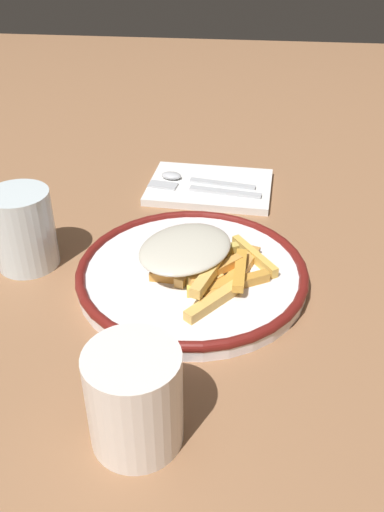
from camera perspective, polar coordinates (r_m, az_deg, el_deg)
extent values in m
plane|color=#966745|center=(0.66, 0.00, -2.68)|extent=(2.60, 2.60, 0.00)
cylinder|color=white|center=(0.65, 0.00, -2.08)|extent=(0.27, 0.27, 0.02)
torus|color=maroon|center=(0.65, 0.00, -1.47)|extent=(0.28, 0.28, 0.01)
cube|color=#EEC652|center=(0.64, -0.37, -1.44)|extent=(0.09, 0.02, 0.01)
cube|color=gold|center=(0.62, 5.06, -1.48)|extent=(0.07, 0.01, 0.01)
cube|color=#CD9043|center=(0.65, 5.46, -1.20)|extent=(0.09, 0.04, 0.01)
cube|color=gold|center=(0.68, -1.58, 1.00)|extent=(0.05, 0.06, 0.01)
cube|color=#E3B459|center=(0.65, 0.73, -0.91)|extent=(0.06, 0.06, 0.01)
cube|color=gold|center=(0.62, 2.56, -1.55)|extent=(0.06, 0.06, 0.01)
cube|color=gold|center=(0.67, -0.13, 0.33)|extent=(0.06, 0.05, 0.01)
cube|color=gold|center=(0.67, -0.63, 0.28)|extent=(0.09, 0.02, 0.01)
cube|color=gold|center=(0.62, 4.66, -2.88)|extent=(0.05, 0.08, 0.01)
cube|color=#E8B94F|center=(0.67, 6.56, 0.01)|extent=(0.08, 0.06, 0.01)
cube|color=#D4B652|center=(0.65, 1.26, 0.21)|extent=(0.05, 0.08, 0.01)
cube|color=orange|center=(0.62, 0.01, -2.41)|extent=(0.02, 0.09, 0.01)
cube|color=#E3C263|center=(0.66, -0.54, 0.79)|extent=(0.06, 0.06, 0.01)
cube|color=gold|center=(0.61, 3.12, -3.39)|extent=(0.07, 0.04, 0.01)
cube|color=#F3B55F|center=(0.64, 0.38, -1.24)|extent=(0.08, 0.03, 0.01)
cube|color=#E6B256|center=(0.59, 2.23, -4.80)|extent=(0.07, 0.06, 0.01)
cube|color=gold|center=(0.67, 3.17, 0.24)|extent=(0.06, 0.06, 0.01)
cube|color=gold|center=(0.64, -1.01, -1.17)|extent=(0.04, 0.07, 0.01)
cube|color=#E5B65A|center=(0.60, 1.61, -2.16)|extent=(0.07, 0.03, 0.01)
ellipsoid|color=beige|center=(0.64, -0.65, 1.05)|extent=(0.15, 0.15, 0.02)
cube|color=white|center=(0.86, 2.17, 7.25)|extent=(0.15, 0.20, 0.01)
cube|color=silver|center=(0.83, 3.50, 6.71)|extent=(0.03, 0.11, 0.01)
cube|color=silver|center=(0.85, -3.08, 7.44)|extent=(0.03, 0.05, 0.00)
cube|color=silver|center=(0.86, 3.22, 7.58)|extent=(0.03, 0.10, 0.00)
ellipsoid|color=silver|center=(0.88, -2.18, 8.43)|extent=(0.03, 0.04, 0.01)
cylinder|color=silver|center=(0.70, -17.30, 2.70)|extent=(0.08, 0.08, 0.10)
cylinder|color=white|center=(0.46, -6.04, -14.63)|extent=(0.08, 0.08, 0.09)
torus|color=white|center=(0.49, -5.02, -10.45)|extent=(0.05, 0.01, 0.05)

